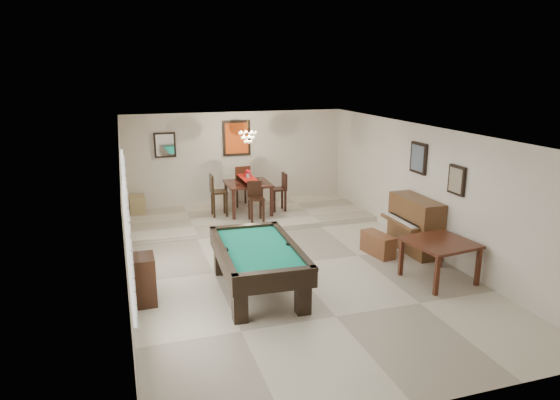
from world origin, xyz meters
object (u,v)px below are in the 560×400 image
dining_chair_east (278,192)px  pool_table (258,270)px  dining_chair_north (241,186)px  dining_chair_south (256,202)px  flower_vase (248,174)px  dining_chair_west (219,195)px  apothecary_chest (144,280)px  dining_table (248,195)px  piano_bench (378,244)px  upright_piano (409,225)px  chandelier (248,133)px  square_table (439,261)px  corner_bench (137,205)px

dining_chair_east → pool_table: bearing=-20.7°
dining_chair_east → dining_chair_north: bearing=-132.2°
dining_chair_north → dining_chair_east: dining_chair_north is taller
dining_chair_south → dining_chair_east: 1.06m
flower_vase → dining_chair_east: 0.96m
dining_chair_west → dining_chair_east: dining_chair_west is taller
apothecary_chest → dining_chair_north: bearing=60.5°
dining_chair_east → dining_table: bearing=-91.6°
piano_bench → dining_chair_south: 3.28m
apothecary_chest → upright_piano: bearing=8.1°
apothecary_chest → dining_chair_south: bearing=50.9°
flower_vase → dining_chair_south: bearing=-89.0°
dining_chair_north → chandelier: size_ratio=1.86×
dining_chair_west → flower_vase: bearing=-86.5°
dining_chair_south → dining_chair_north: 1.47m
pool_table → chandelier: size_ratio=4.00×
piano_bench → dining_chair_west: bearing=128.0°
dining_chair_north → upright_piano: bearing=118.4°
dining_chair_east → square_table: bearing=18.4°
pool_table → piano_bench: 2.97m
pool_table → dining_chair_east: (1.72, 4.32, 0.22)m
apothecary_chest → piano_bench: bearing=9.6°
upright_piano → dining_chair_south: 3.72m
flower_vase → dining_chair_west: bearing=-177.6°
flower_vase → square_table: bearing=-64.7°
dining_table → dining_chair_east: 0.80m
dining_chair_west → chandelier: size_ratio=1.77×
dining_chair_west → dining_chair_east: 1.55m
dining_table → corner_bench: (-2.72, 0.84, -0.23)m
piano_bench → chandelier: chandelier is taller
dining_chair_south → chandelier: size_ratio=1.60×
square_table → chandelier: size_ratio=1.79×
chandelier → dining_chair_north: bearing=89.6°
dining_chair_south → corner_bench: bearing=151.1°
dining_chair_south → dining_chair_east: (0.78, 0.71, 0.01)m
apothecary_chest → corner_bench: bearing=89.2°
upright_piano → chandelier: 4.50m
flower_vase → corner_bench: flower_vase is taller
square_table → dining_chair_south: dining_chair_south is taller
apothecary_chest → dining_chair_east: dining_chair_east is taller
apothecary_chest → dining_chair_south: (2.81, 3.45, 0.20)m
dining_table → dining_chair_north: size_ratio=0.99×
piano_bench → dining_chair_north: 4.57m
dining_table → corner_bench: bearing=162.8°
flower_vase → dining_chair_north: 0.86m
pool_table → dining_chair_south: dining_chair_south is taller
pool_table → flower_vase: 4.51m
piano_bench → corner_bench: (-4.61, 4.25, 0.12)m
upright_piano → piano_bench: upright_piano is taller
square_table → dining_table: size_ratio=0.98×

